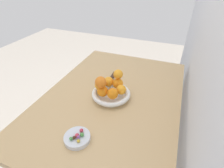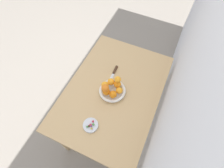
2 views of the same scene
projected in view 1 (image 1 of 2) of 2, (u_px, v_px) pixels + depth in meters
ground_plane at (112, 166)px, 1.43m from camera, size 6.00×6.00×0.00m
dining_table at (112, 106)px, 1.07m from camera, size 1.10×0.76×0.74m
fruit_bowl at (111, 94)px, 0.99m from camera, size 0.22×0.22×0.04m
candy_dish at (77, 138)px, 0.75m from camera, size 0.11×0.11×0.02m
orange_0 at (113, 94)px, 0.92m from camera, size 0.06×0.06×0.06m
orange_1 at (121, 90)px, 0.95m from camera, size 0.05×0.05×0.05m
orange_2 at (118, 83)px, 0.99m from camera, size 0.06×0.06×0.06m
orange_3 at (109, 82)px, 1.01m from camera, size 0.06×0.06×0.06m
orange_4 at (100, 85)px, 0.98m from camera, size 0.06×0.06×0.06m
orange_5 at (103, 91)px, 0.93m from camera, size 0.06×0.06×0.06m
orange_6 at (101, 82)px, 0.90m from camera, size 0.06×0.06×0.06m
orange_7 at (118, 74)px, 0.97m from camera, size 0.05×0.05×0.05m
candy_ball_0 at (71, 139)px, 0.73m from camera, size 0.01×0.01×0.01m
candy_ball_1 at (82, 135)px, 0.74m from camera, size 0.02×0.02×0.02m
candy_ball_2 at (78, 141)px, 0.72m from camera, size 0.01×0.01×0.01m
candy_ball_3 at (81, 130)px, 0.76m from camera, size 0.02×0.02×0.02m
candy_ball_4 at (74, 137)px, 0.73m from camera, size 0.01×0.01×0.01m
candy_ball_5 at (77, 135)px, 0.74m from camera, size 0.02×0.02×0.02m
candy_ball_6 at (78, 137)px, 0.73m from camera, size 0.01×0.01×0.01m
knife at (110, 81)px, 1.14m from camera, size 0.26×0.03×0.01m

